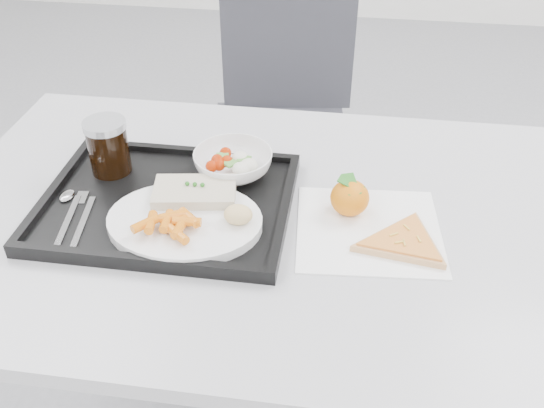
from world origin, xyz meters
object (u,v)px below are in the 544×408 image
object	(u,v)px
cola_glass	(108,146)
tangerine	(350,198)
table	(259,239)
tray	(168,204)
salad_bowl	(233,163)
pizza_slice	(404,242)
dinner_plate	(185,222)
chair	(283,103)

from	to	relation	value
cola_glass	tangerine	distance (m)	0.47
table	tangerine	distance (m)	0.19
tray	cola_glass	xyz separation A→B (m)	(-0.14, 0.08, 0.06)
salad_bowl	cola_glass	size ratio (longest dim) A/B	1.41
tray	pizza_slice	distance (m)	0.43
pizza_slice	salad_bowl	bearing A→B (deg)	154.21
cola_glass	tangerine	size ratio (longest dim) A/B	1.43
table	salad_bowl	world-z (taller)	salad_bowl
dinner_plate	pizza_slice	distance (m)	0.38
tray	dinner_plate	world-z (taller)	dinner_plate
salad_bowl	tangerine	xyz separation A→B (m)	(0.23, -0.08, -0.00)
tangerine	pizza_slice	distance (m)	0.13
chair	tangerine	size ratio (longest dim) A/B	12.28
tray	salad_bowl	distance (m)	0.15
chair	salad_bowl	distance (m)	0.79
tray	dinner_plate	xyz separation A→B (m)	(0.05, -0.07, 0.02)
tangerine	pizza_slice	world-z (taller)	tangerine
pizza_slice	dinner_plate	bearing A→B (deg)	-177.62
chair	cola_glass	xyz separation A→B (m)	(-0.24, -0.77, 0.28)
table	cola_glass	world-z (taller)	cola_glass
tray	tangerine	world-z (taller)	tangerine
salad_bowl	cola_glass	world-z (taller)	cola_glass
cola_glass	pizza_slice	xyz separation A→B (m)	(0.56, -0.13, -0.06)
chair	pizza_slice	world-z (taller)	chair
table	salad_bowl	distance (m)	0.16
dinner_plate	table	bearing A→B (deg)	33.67
dinner_plate	tangerine	xyz separation A→B (m)	(0.28, 0.10, 0.01)
tray	dinner_plate	size ratio (longest dim) A/B	1.67
tray	table	bearing A→B (deg)	4.21
salad_bowl	tray	bearing A→B (deg)	-134.04
cola_glass	chair	bearing A→B (deg)	72.81
tray	dinner_plate	bearing A→B (deg)	-51.89
table	pizza_slice	distance (m)	0.28
table	salad_bowl	bearing A→B (deg)	124.79
tray	dinner_plate	distance (m)	0.08
salad_bowl	pizza_slice	xyz separation A→B (m)	(0.32, -0.16, -0.03)
chair	tray	size ratio (longest dim) A/B	2.07
table	pizza_slice	bearing A→B (deg)	-13.56
tray	pizza_slice	size ratio (longest dim) A/B	1.90
chair	cola_glass	distance (m)	0.86
cola_glass	dinner_plate	bearing A→B (deg)	-38.66
tangerine	dinner_plate	bearing A→B (deg)	-161.04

